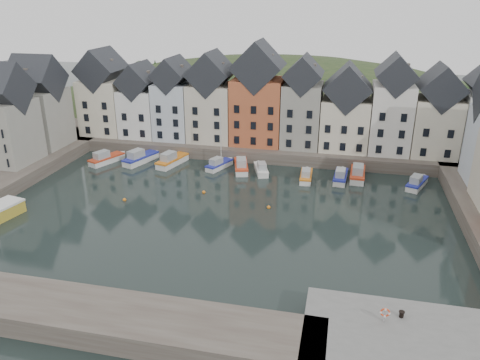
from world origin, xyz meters
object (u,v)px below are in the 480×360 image
(boat_a, at_px, (106,159))
(boat_d, at_px, (219,164))
(life_ring_post, at_px, (385,313))
(mooring_bollard, at_px, (402,314))

(boat_a, height_order, boat_d, boat_d)
(boat_a, bearing_deg, boat_d, 27.85)
(boat_a, xyz_separation_m, life_ring_post, (43.44, -35.27, 2.13))
(life_ring_post, bearing_deg, mooring_bollard, 32.52)
(boat_d, xyz_separation_m, life_ring_post, (24.00, -36.96, 2.16))
(boat_a, distance_m, boat_d, 19.52)
(mooring_bollard, bearing_deg, boat_d, 125.20)
(mooring_bollard, bearing_deg, life_ring_post, -147.48)
(mooring_bollard, height_order, life_ring_post, life_ring_post)
(boat_a, relative_size, life_ring_post, 5.14)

